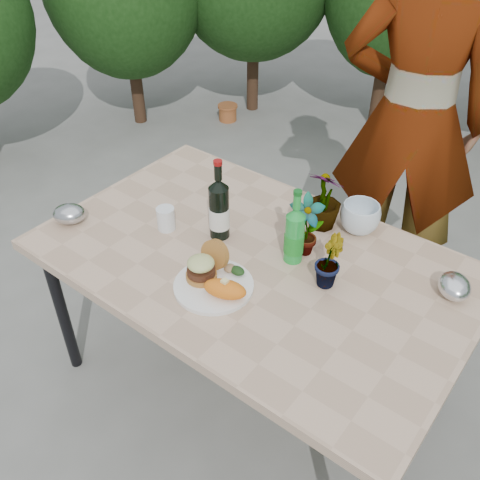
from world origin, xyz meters
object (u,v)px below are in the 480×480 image
Objects in this scene: patio_table at (253,269)px; person at (413,121)px; wine_bottle at (219,210)px; dinner_plate at (214,286)px.

person is at bearing 82.26° from patio_table.
person is (0.32, 0.99, 0.09)m from wine_bottle.
patio_table is at bearing 87.52° from dinner_plate.
person is at bearing 83.18° from dinner_plate.
wine_bottle is (-0.17, 0.24, 0.11)m from dinner_plate.
dinner_plate is at bearing 62.92° from person.
dinner_plate is (-0.01, -0.22, 0.06)m from patio_table.
wine_bottle is at bearing 171.74° from patio_table.
dinner_plate reaches higher than patio_table.
patio_table is 1.06m from person.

